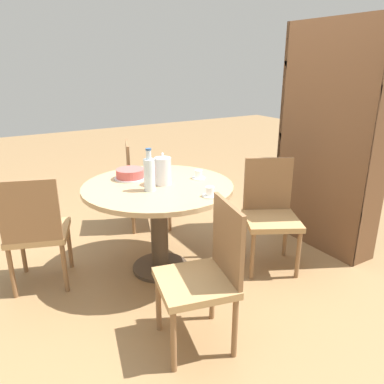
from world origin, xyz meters
TOP-DOWN VIEW (x-y plane):
  - ground_plane at (0.00, 0.00)m, footprint 14.00×14.00m
  - dining_table at (0.00, 0.00)m, footprint 1.16×1.16m
  - chair_a at (0.38, 0.82)m, footprint 0.57×0.57m
  - chair_b at (-0.87, 0.25)m, footprint 0.54×0.54m
  - chair_c at (-0.24, -0.87)m, footprint 0.53×0.53m
  - chair_d at (0.89, -0.14)m, footprint 0.50×0.50m
  - bookshelf at (0.32, 1.50)m, footprint 0.98×0.28m
  - coffee_pot at (0.02, 0.04)m, footprint 0.13×0.13m
  - water_bottle at (0.09, -0.11)m, footprint 0.08×0.08m
  - cake_main at (-0.25, -0.12)m, footprint 0.26×0.26m
  - cup_a at (0.43, 0.19)m, footprint 0.11×0.11m
  - cup_b at (-0.22, 0.15)m, footprint 0.11×0.11m
  - cup_c at (0.02, 0.35)m, footprint 0.11×0.11m
  - cup_d at (-0.44, 0.14)m, footprint 0.11×0.11m

SIDE VIEW (x-z plane):
  - ground_plane at x=0.00m, z-range 0.00..0.00m
  - chair_a at x=0.38m, z-range 0.03..0.91m
  - chair_b at x=-0.87m, z-range 0.03..0.91m
  - chair_c at x=-0.24m, z-range 0.03..0.91m
  - chair_d at x=0.89m, z-range 0.03..0.91m
  - dining_table at x=0.00m, z-range 0.22..0.95m
  - cup_a at x=0.43m, z-range 0.73..0.80m
  - cup_b at x=-0.22m, z-range 0.73..0.80m
  - cup_c at x=0.02m, z-range 0.73..0.80m
  - cup_d at x=-0.44m, z-range 0.73..0.80m
  - cake_main at x=-0.25m, z-range 0.73..0.81m
  - coffee_pot at x=0.02m, z-range 0.72..0.97m
  - water_bottle at x=0.09m, z-range 0.71..1.02m
  - bookshelf at x=0.32m, z-range -0.01..1.95m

